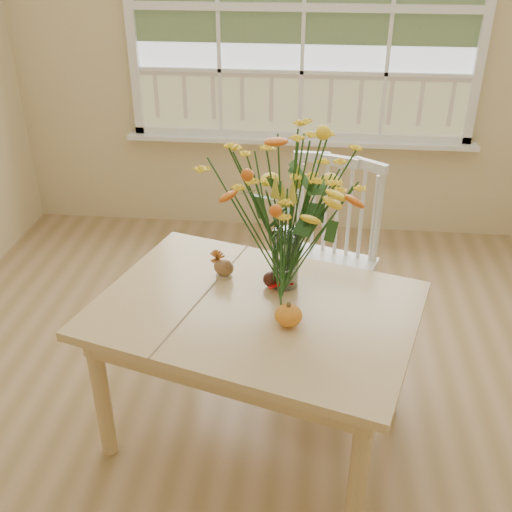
# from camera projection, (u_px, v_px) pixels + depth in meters

# --- Properties ---
(floor) EXTENTS (4.00, 4.50, 0.01)m
(floor) POSITION_uv_depth(u_px,v_px,m) (274.00, 456.00, 2.61)
(floor) COLOR #977949
(floor) RESTS_ON ground
(wall_back) EXTENTS (4.00, 0.02, 2.70)m
(wall_back) POSITION_uv_depth(u_px,v_px,m) (303.00, 40.00, 3.89)
(wall_back) COLOR beige
(wall_back) RESTS_ON floor
(window) EXTENTS (2.42, 0.12, 1.74)m
(window) POSITION_uv_depth(u_px,v_px,m) (304.00, 10.00, 3.77)
(window) COLOR silver
(window) RESTS_ON wall_back
(dining_table) EXTENTS (1.46, 1.22, 0.68)m
(dining_table) POSITION_uv_depth(u_px,v_px,m) (256.00, 324.00, 2.46)
(dining_table) COLOR tan
(dining_table) RESTS_ON floor
(windsor_chair) EXTENTS (0.59, 0.57, 1.01)m
(windsor_chair) POSITION_uv_depth(u_px,v_px,m) (328.00, 251.00, 3.04)
(windsor_chair) COLOR white
(windsor_chair) RESTS_ON floor
(flower_vase) EXTENTS (0.53, 0.53, 0.63)m
(flower_vase) POSITION_uv_depth(u_px,v_px,m) (287.00, 203.00, 2.37)
(flower_vase) COLOR white
(flower_vase) RESTS_ON dining_table
(pumpkin) EXTENTS (0.11, 0.11, 0.08)m
(pumpkin) POSITION_uv_depth(u_px,v_px,m) (288.00, 316.00, 2.28)
(pumpkin) COLOR orange
(pumpkin) RESTS_ON dining_table
(turkey_figurine) EXTENTS (0.10, 0.09, 0.11)m
(turkey_figurine) POSITION_uv_depth(u_px,v_px,m) (224.00, 268.00, 2.59)
(turkey_figurine) COLOR #CCB78C
(turkey_figurine) RESTS_ON dining_table
(dark_gourd) EXTENTS (0.12, 0.07, 0.06)m
(dark_gourd) POSITION_uv_depth(u_px,v_px,m) (271.00, 280.00, 2.52)
(dark_gourd) COLOR #38160F
(dark_gourd) RESTS_ON dining_table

